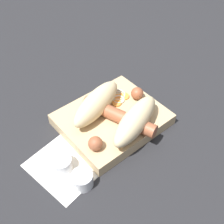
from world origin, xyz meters
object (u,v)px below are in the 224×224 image
(food_tray, at_px, (112,119))
(bread_roll, at_px, (115,112))
(condiment_cup_far, at_px, (82,180))
(sausage, at_px, (118,116))
(condiment_cup_near, at_px, (62,165))

(food_tray, relative_size, bread_roll, 1.14)
(bread_roll, bearing_deg, condiment_cup_far, 25.82)
(sausage, bearing_deg, condiment_cup_near, 3.00)
(food_tray, bearing_deg, condiment_cup_far, 30.44)
(condiment_cup_far, bearing_deg, bread_roll, -154.18)
(condiment_cup_near, bearing_deg, bread_roll, -175.12)
(bread_roll, bearing_deg, sausage, 129.10)
(condiment_cup_near, distance_m, condiment_cup_far, 0.06)
(food_tray, height_order, sausage, sausage)
(sausage, relative_size, condiment_cup_near, 4.73)
(sausage, distance_m, condiment_cup_far, 0.16)
(sausage, distance_m, condiment_cup_near, 0.16)
(sausage, bearing_deg, bread_roll, -50.90)
(food_tray, bearing_deg, sausage, 86.21)
(food_tray, distance_m, bread_roll, 0.05)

